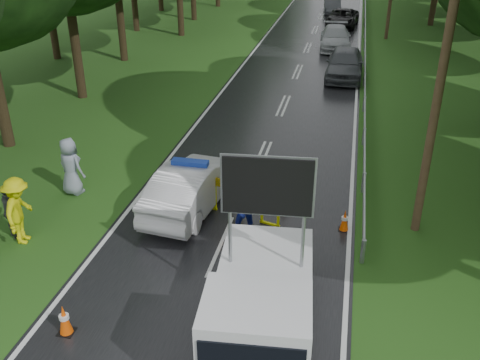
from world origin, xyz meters
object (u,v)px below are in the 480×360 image
(police_sedan, at_px, (191,187))
(queue_car_third, at_px, (342,18))
(queue_car_first, at_px, (345,63))
(queue_car_fourth, at_px, (332,5))
(officer, at_px, (235,185))
(work_truck, at_px, (261,306))
(queue_car_second, at_px, (335,38))
(barrier, at_px, (238,191))
(civilian, at_px, (247,208))

(police_sedan, height_order, queue_car_third, police_sedan)
(queue_car_first, distance_m, queue_car_fourth, 20.58)
(officer, bearing_deg, work_truck, 89.14)
(queue_car_first, relative_size, queue_car_fourth, 1.18)
(queue_car_second, height_order, queue_car_fourth, queue_car_second)
(officer, xyz_separation_m, queue_car_fourth, (0.96, 35.80, -0.19))
(barrier, bearing_deg, work_truck, -56.54)
(officer, height_order, queue_car_first, officer)
(officer, bearing_deg, queue_car_first, -118.50)
(queue_car_first, height_order, queue_car_fourth, queue_car_first)
(work_truck, height_order, queue_car_fourth, work_truck)
(barrier, xyz_separation_m, officer, (-0.16, 0.37, -0.01))
(work_truck, distance_m, queue_car_second, 27.77)
(work_truck, xyz_separation_m, queue_car_fourth, (-0.76, 41.27, -0.37))
(barrier, distance_m, queue_car_second, 22.73)
(police_sedan, height_order, civilian, civilian)
(civilian, distance_m, queue_car_fourth, 37.23)
(work_truck, relative_size, queue_car_third, 1.03)
(police_sedan, bearing_deg, queue_car_first, -98.19)
(queue_car_first, xyz_separation_m, queue_car_fourth, (-1.77, 20.50, -0.15))
(officer, height_order, queue_car_third, officer)
(police_sedan, height_order, queue_car_second, police_sedan)
(queue_car_third, bearing_deg, work_truck, -85.66)
(civilian, height_order, queue_car_second, civilian)
(queue_car_first, distance_m, queue_car_second, 7.04)
(queue_car_fourth, bearing_deg, queue_car_third, -84.58)
(queue_car_third, relative_size, queue_car_fourth, 1.19)
(civilian, distance_m, queue_car_second, 23.76)
(officer, relative_size, queue_car_fourth, 0.42)
(queue_car_first, bearing_deg, queue_car_fourth, 95.88)
(civilian, relative_size, queue_car_third, 0.40)
(civilian, bearing_deg, queue_car_second, 73.05)
(work_truck, xyz_separation_m, queue_car_second, (0.16, 27.77, -0.33))
(barrier, height_order, queue_car_third, queue_car_third)
(barrier, height_order, officer, officer)
(police_sedan, height_order, queue_car_first, queue_car_first)
(officer, xyz_separation_m, civilian, (0.65, -1.43, 0.10))
(queue_car_fourth, bearing_deg, officer, -96.57)
(police_sedan, xyz_separation_m, work_truck, (3.07, -5.31, 0.29))
(civilian, bearing_deg, queue_car_third, 73.44)
(officer, distance_m, queue_car_fourth, 35.82)
(queue_car_first, xyz_separation_m, queue_car_second, (-0.84, 6.99, -0.11))
(civilian, xyz_separation_m, queue_car_fourth, (0.32, 37.23, -0.29))
(work_truck, bearing_deg, barrier, 102.09)
(barrier, height_order, queue_car_second, queue_car_second)
(civilian, distance_m, queue_car_first, 16.86)
(officer, distance_m, queue_car_first, 15.55)
(officer, bearing_deg, queue_car_second, -113.22)
(police_sedan, bearing_deg, barrier, 178.51)
(work_truck, height_order, civilian, work_truck)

